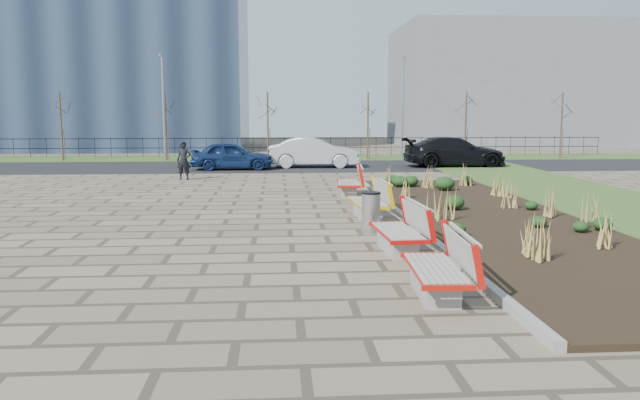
{
  "coord_description": "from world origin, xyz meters",
  "views": [
    {
      "loc": [
        0.54,
        -10.94,
        2.89
      ],
      "look_at": [
        1.5,
        3.0,
        0.9
      ],
      "focal_mm": 35.0,
      "sensor_mm": 36.0,
      "label": 1
    }
  ],
  "objects": [
    {
      "name": "lamp_west",
      "position": [
        -6.0,
        26.0,
        3.04
      ],
      "size": [
        0.24,
        0.6,
        6.0
      ],
      "primitive_type": null,
      "color": "gray",
      "rests_on": "grass_verge_far"
    },
    {
      "name": "tree_a",
      "position": [
        -12.0,
        26.5,
        2.04
      ],
      "size": [
        1.4,
        1.4,
        4.0
      ],
      "primitive_type": null,
      "color": "#4C3D2D",
      "rests_on": "grass_verge_far"
    },
    {
      "name": "litter_bin",
      "position": [
        2.77,
        3.68,
        0.48
      ],
      "size": [
        0.45,
        0.45,
        0.96
      ],
      "primitive_type": "cylinder",
      "color": "#B2B2B7",
      "rests_on": "ground"
    },
    {
      "name": "planting_curb",
      "position": [
        3.92,
        5.0,
        0.07
      ],
      "size": [
        0.16,
        18.0,
        0.15
      ],
      "primitive_type": "cube",
      "color": "gray",
      "rests_on": "ground"
    },
    {
      "name": "railing_fence",
      "position": [
        0.0,
        29.5,
        0.64
      ],
      "size": [
        44.0,
        0.1,
        1.2
      ],
      "primitive_type": null,
      "color": "black",
      "rests_on": "grass_verge_far"
    },
    {
      "name": "tree_e",
      "position": [
        12.0,
        26.5,
        2.04
      ],
      "size": [
        1.4,
        1.4,
        4.0
      ],
      "primitive_type": null,
      "color": "#4C3D2D",
      "rests_on": "grass_verge_far"
    },
    {
      "name": "bench_c",
      "position": [
        3.0,
        5.78,
        0.5
      ],
      "size": [
        1.0,
        2.14,
        1.0
      ],
      "primitive_type": null,
      "rotation": [
        0.0,
        0.0,
        0.05
      ],
      "color": "yellow",
      "rests_on": "ground"
    },
    {
      "name": "car_blue",
      "position": [
        -1.71,
        20.31,
        0.71
      ],
      "size": [
        4.08,
        1.7,
        1.38
      ],
      "primitive_type": "imported",
      "rotation": [
        0.0,
        0.0,
        1.59
      ],
      "color": "#12244F",
      "rests_on": "road"
    },
    {
      "name": "car_silver",
      "position": [
        2.43,
        21.33,
        0.79
      ],
      "size": [
        4.73,
        1.79,
        1.54
      ],
      "primitive_type": "imported",
      "rotation": [
        0.0,
        0.0,
        1.54
      ],
      "color": "#AFB2B7",
      "rests_on": "road"
    },
    {
      "name": "tree_d",
      "position": [
        6.0,
        26.5,
        2.04
      ],
      "size": [
        1.4,
        1.4,
        4.0
      ],
      "primitive_type": null,
      "color": "#4C3D2D",
      "rests_on": "grass_verge_far"
    },
    {
      "name": "bench_a",
      "position": [
        3.0,
        -1.54,
        0.5
      ],
      "size": [
        1.01,
        2.14,
        1.0
      ],
      "primitive_type": null,
      "rotation": [
        0.0,
        0.0,
        -0.05
      ],
      "color": "red",
      "rests_on": "ground"
    },
    {
      "name": "grass_verge_far",
      "position": [
        0.0,
        28.0,
        0.02
      ],
      "size": [
        80.0,
        5.0,
        0.04
      ],
      "primitive_type": "cube",
      "color": "#33511E",
      "rests_on": "ground"
    },
    {
      "name": "building_grey",
      "position": [
        20.0,
        42.0,
        5.0
      ],
      "size": [
        18.0,
        12.0,
        10.0
      ],
      "primitive_type": "cube",
      "color": "slate",
      "rests_on": "ground"
    },
    {
      "name": "planting_bed",
      "position": [
        6.25,
        5.0,
        0.05
      ],
      "size": [
        4.5,
        18.0,
        0.1
      ],
      "primitive_type": "cube",
      "color": "black",
      "rests_on": "ground"
    },
    {
      "name": "car_black",
      "position": [
        9.84,
        21.21,
        0.79
      ],
      "size": [
        5.37,
        2.29,
        1.54
      ],
      "primitive_type": "imported",
      "rotation": [
        0.0,
        0.0,
        1.59
      ],
      "color": "black",
      "rests_on": "road"
    },
    {
      "name": "tree_b",
      "position": [
        -6.0,
        26.5,
        2.04
      ],
      "size": [
        1.4,
        1.4,
        4.0
      ],
      "primitive_type": null,
      "color": "#4C3D2D",
      "rests_on": "grass_verge_far"
    },
    {
      "name": "road",
      "position": [
        0.0,
        22.0,
        0.01
      ],
      "size": [
        80.0,
        7.0,
        0.02
      ],
      "primitive_type": "cube",
      "color": "black",
      "rests_on": "ground"
    },
    {
      "name": "pedestrian",
      "position": [
        -3.42,
        15.78,
        0.82
      ],
      "size": [
        0.6,
        0.4,
        1.64
      ],
      "primitive_type": "imported",
      "rotation": [
        0.0,
        0.0,
        -0.0
      ],
      "color": "black",
      "rests_on": "ground"
    },
    {
      "name": "bench_d",
      "position": [
        3.0,
        10.39,
        0.5
      ],
      "size": [
        1.09,
        2.17,
        1.0
      ],
      "primitive_type": null,
      "rotation": [
        0.0,
        0.0,
        -0.09
      ],
      "color": "red",
      "rests_on": "ground"
    },
    {
      "name": "ground",
      "position": [
        0.0,
        0.0,
        0.0
      ],
      "size": [
        120.0,
        120.0,
        0.0
      ],
      "primitive_type": "plane",
      "color": "#786752",
      "rests_on": "ground"
    },
    {
      "name": "tree_f",
      "position": [
        18.0,
        26.5,
        2.04
      ],
      "size": [
        1.4,
        1.4,
        4.0
      ],
      "primitive_type": null,
      "color": "#4C3D2D",
      "rests_on": "grass_verge_far"
    },
    {
      "name": "bench_b",
      "position": [
        3.0,
        1.55,
        0.5
      ],
      "size": [
        1.01,
        2.14,
        1.0
      ],
      "primitive_type": null,
      "rotation": [
        0.0,
        0.0,
        0.05
      ],
      "color": "red",
      "rests_on": "ground"
    },
    {
      "name": "tree_c",
      "position": [
        0.0,
        26.5,
        2.04
      ],
      "size": [
        1.4,
        1.4,
        4.0
      ],
      "primitive_type": null,
      "color": "#4C3D2D",
      "rests_on": "grass_verge_far"
    },
    {
      "name": "lamp_east",
      "position": [
        8.0,
        26.0,
        3.04
      ],
      "size": [
        0.24,
        0.6,
        6.0
      ],
      "primitive_type": null,
      "color": "gray",
      "rests_on": "grass_verge_far"
    }
  ]
}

